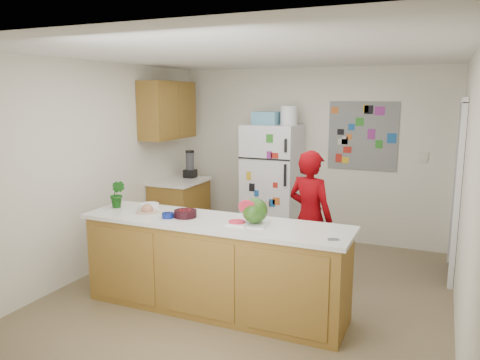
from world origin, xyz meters
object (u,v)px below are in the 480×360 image
at_px(cherry_bowl, 185,214).
at_px(refrigerator, 272,183).
at_px(watermelon, 255,211).
at_px(person, 310,217).

bearing_deg(cherry_bowl, refrigerator, 88.63).
distance_m(refrigerator, watermelon, 2.46).
bearing_deg(cherry_bowl, person, 47.30).
height_order(person, cherry_bowl, person).
relative_size(watermelon, cherry_bowl, 1.07).
height_order(refrigerator, person, refrigerator).
relative_size(refrigerator, watermelon, 7.10).
distance_m(refrigerator, cherry_bowl, 2.39).
bearing_deg(person, cherry_bowl, 66.18).
xyz_separation_m(person, cherry_bowl, (-0.98, -1.06, 0.19)).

